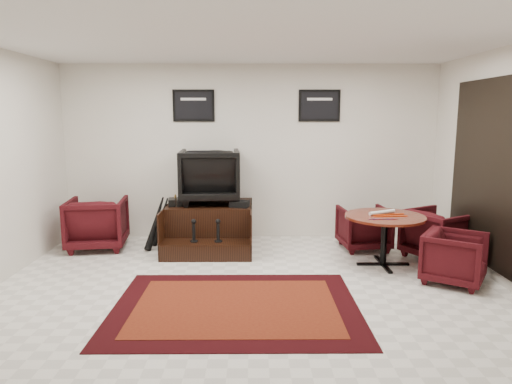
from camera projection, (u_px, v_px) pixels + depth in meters
ground at (249, 294)px, 5.15m from camera, size 6.00×6.00×0.00m
room_shell at (286, 135)px, 4.97m from camera, size 6.02×5.02×2.81m
area_rug at (236, 306)px, 4.81m from camera, size 2.58×1.93×0.01m
shine_podium at (210, 227)px, 6.98m from camera, size 1.29×1.33×0.66m
shine_chair at (210, 173)px, 6.98m from camera, size 0.94×0.89×0.92m
shoes_pair at (176, 202)px, 6.83m from camera, size 0.26×0.31×0.10m
polish_kit at (239, 204)px, 6.71m from camera, size 0.31×0.25×0.09m
umbrella_black at (155, 223)px, 6.74m from camera, size 0.32×0.12×0.85m
umbrella_hooked at (161, 221)px, 7.00m from camera, size 0.29×0.11×0.78m
armchair_side at (97, 221)px, 6.89m from camera, size 0.92×0.87×0.85m
meeting_table at (385, 222)px, 6.06m from camera, size 1.05×1.05×0.69m
table_chair_back at (364, 226)px, 6.87m from camera, size 0.75×0.71×0.71m
table_chair_window at (438, 232)px, 6.38m from camera, size 0.98×1.00×0.77m
table_chair_corner at (455, 255)px, 5.45m from camera, size 0.89×0.90×0.68m
paper_roll at (382, 212)px, 6.12m from camera, size 0.40×0.23×0.05m
table_clutter at (388, 216)px, 5.98m from camera, size 0.57×0.35×0.01m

